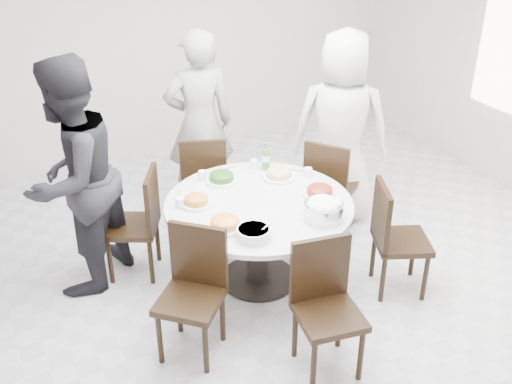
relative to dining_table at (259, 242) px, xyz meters
name	(u,v)px	position (x,y,z in m)	size (l,w,h in m)	color
floor	(288,279)	(0.22, -0.11, -0.38)	(6.00, 6.00, 0.01)	silver
wall_back	(160,37)	(0.22, 2.89, 1.02)	(6.00, 0.01, 2.80)	beige
dining_table	(259,242)	(0.00, 0.00, 0.00)	(1.50, 1.50, 0.75)	silver
chair_ne	(332,185)	(0.99, 0.43, 0.10)	(0.42, 0.42, 0.95)	black
chair_n	(204,179)	(-0.03, 1.09, 0.10)	(0.42, 0.42, 0.95)	black
chair_nw	(132,224)	(-0.89, 0.59, 0.10)	(0.42, 0.42, 0.95)	black
chair_sw	(190,298)	(-0.81, -0.54, 0.10)	(0.42, 0.42, 0.95)	black
chair_s	(329,313)	(-0.05, -1.12, 0.10)	(0.42, 0.42, 0.95)	black
chair_se	(402,239)	(0.97, -0.61, 0.10)	(0.42, 0.42, 0.95)	black
diner_right	(341,128)	(1.19, 0.63, 0.56)	(0.91, 0.59, 1.86)	silver
diner_middle	(200,124)	(0.06, 1.36, 0.54)	(0.67, 0.44, 1.84)	black
diner_left	(73,179)	(-1.29, 0.65, 0.59)	(0.94, 0.73, 1.93)	black
dish_greens	(221,178)	(-0.12, 0.46, 0.41)	(0.27, 0.27, 0.07)	white
dish_pale	(279,174)	(0.34, 0.30, 0.41)	(0.27, 0.27, 0.07)	white
dish_orange	(196,202)	(-0.46, 0.18, 0.41)	(0.24, 0.24, 0.06)	white
dish_redbrown	(320,192)	(0.48, -0.13, 0.41)	(0.27, 0.27, 0.07)	white
dish_tofu	(225,224)	(-0.40, -0.23, 0.41)	(0.28, 0.28, 0.07)	white
rice_bowl	(324,211)	(0.32, -0.44, 0.44)	(0.30, 0.30, 0.13)	silver
soup_bowl	(253,233)	(-0.27, -0.44, 0.41)	(0.25, 0.25, 0.08)	white
beverage_bottle	(266,156)	(0.33, 0.50, 0.50)	(0.07, 0.07, 0.25)	#3B7B31
tea_cups	(228,165)	(0.03, 0.65, 0.42)	(0.07, 0.07, 0.08)	white
chopsticks	(227,167)	(0.03, 0.68, 0.38)	(0.24, 0.04, 0.01)	tan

